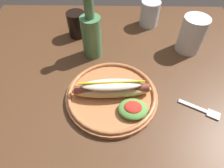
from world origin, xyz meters
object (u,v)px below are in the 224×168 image
at_px(hot_dog_plate, 113,94).
at_px(water_cup, 150,13).
at_px(extra_cup, 192,35).
at_px(fork, 202,110).
at_px(soda_cup, 77,24).
at_px(glass_bottle, 91,34).

xyz_separation_m(hot_dog_plate, water_cup, (0.15, 0.42, 0.03)).
bearing_deg(extra_cup, water_cup, 127.66).
height_order(hot_dog_plate, water_cup, water_cup).
distance_m(fork, extra_cup, 0.29).
bearing_deg(soda_cup, water_cup, 16.03).
bearing_deg(hot_dog_plate, soda_cup, 114.60).
height_order(extra_cup, glass_bottle, glass_bottle).
bearing_deg(hot_dog_plate, water_cup, 69.93).
height_order(soda_cup, glass_bottle, glass_bottle).
relative_size(fork, extra_cup, 0.86).
distance_m(fork, soda_cup, 0.56).
distance_m(fork, water_cup, 0.47).
bearing_deg(fork, soda_cup, 166.61).
relative_size(soda_cup, glass_bottle, 0.42).
distance_m(extra_cup, glass_bottle, 0.36).
xyz_separation_m(fork, extra_cup, (0.02, 0.28, 0.06)).
bearing_deg(fork, hot_dog_plate, -160.25).
bearing_deg(hot_dog_plate, extra_cup, 40.64).
height_order(fork, water_cup, water_cup).
distance_m(hot_dog_plate, glass_bottle, 0.23).
bearing_deg(soda_cup, extra_cup, -11.02).
distance_m(water_cup, extra_cup, 0.22).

